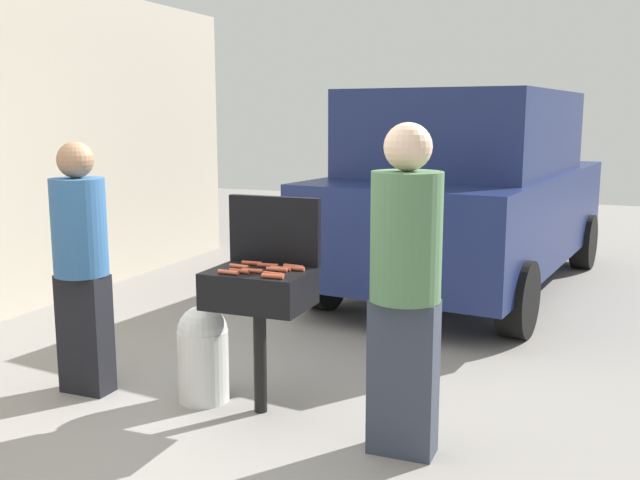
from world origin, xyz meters
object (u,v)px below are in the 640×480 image
object	(u,v)px
hot_dog_11	(228,272)
parked_minivan	(469,190)
hot_dog_5	(277,269)
person_left	(81,259)
hot_dog_2	(274,274)
hot_dog_7	(294,268)
hot_dog_1	(252,271)
hot_dog_3	(268,265)
hot_dog_9	(272,276)
hot_dog_10	(294,267)
hot_dog_0	(281,269)
bbq_grill	(259,294)
hot_dog_6	(239,266)
person_right	(405,279)
hot_dog_8	(252,263)
propane_tank	(203,352)
hot_dog_4	(239,271)

from	to	relation	value
hot_dog_11	parked_minivan	bearing A→B (deg)	79.95
hot_dog_5	person_left	distance (m)	1.32
hot_dog_2	hot_dog_7	xyz separation A→B (m)	(0.04, 0.19, 0.00)
hot_dog_5	parked_minivan	world-z (taller)	parked_minivan
hot_dog_1	hot_dog_3	size ratio (longest dim) A/B	1.00
hot_dog_5	hot_dog_9	distance (m)	0.19
hot_dog_10	hot_dog_0	bearing A→B (deg)	-121.67
hot_dog_7	hot_dog_11	bearing A→B (deg)	-143.01
bbq_grill	hot_dog_6	xyz separation A→B (m)	(-0.13, 0.01, 0.15)
person_right	hot_dog_8	bearing A→B (deg)	-12.32
hot_dog_7	hot_dog_10	size ratio (longest dim) A/B	1.00
hot_dog_5	hot_dog_11	world-z (taller)	same
hot_dog_6	hot_dog_7	bearing A→B (deg)	11.75
person_left	hot_dog_10	bearing A→B (deg)	-3.20
hot_dog_6	propane_tank	size ratio (longest dim) A/B	0.21
hot_dog_8	hot_dog_10	xyz separation A→B (m)	(0.28, 0.00, 0.00)
hot_dog_5	hot_dog_8	bearing A→B (deg)	154.27
bbq_grill	propane_tank	world-z (taller)	bbq_grill
hot_dog_2	propane_tank	distance (m)	0.82
hot_dog_6	hot_dog_8	bearing A→B (deg)	76.93
hot_dog_5	hot_dog_10	size ratio (longest dim) A/B	1.00
hot_dog_0	hot_dog_6	distance (m)	0.26
hot_dog_7	hot_dog_0	bearing A→B (deg)	-157.40
parked_minivan	hot_dog_7	bearing A→B (deg)	91.47
bbq_grill	hot_dog_4	xyz separation A→B (m)	(-0.07, -0.11, 0.15)
hot_dog_3	hot_dog_8	xyz separation A→B (m)	(-0.12, 0.02, 0.00)
hot_dog_0	hot_dog_9	bearing A→B (deg)	-78.16
bbq_grill	person_right	size ratio (longest dim) A/B	0.50
hot_dog_1	hot_dog_8	size ratio (longest dim) A/B	1.00
hot_dog_1	person_right	distance (m)	0.97
hot_dog_2	hot_dog_6	size ratio (longest dim) A/B	1.00
hot_dog_6	parked_minivan	xyz separation A→B (m)	(0.70, 3.70, 0.13)
hot_dog_4	hot_dog_6	distance (m)	0.13
bbq_grill	hot_dog_1	bearing A→B (deg)	-94.86
hot_dog_3	person_right	world-z (taller)	person_right
hot_dog_7	hot_dog_3	bearing A→B (deg)	172.97
hot_dog_7	hot_dog_10	bearing A→B (deg)	115.88
hot_dog_2	parked_minivan	distance (m)	3.85
hot_dog_1	hot_dog_2	xyz separation A→B (m)	(0.16, -0.04, 0.00)
hot_dog_5	hot_dog_6	xyz separation A→B (m)	(-0.25, -0.01, 0.00)
person_left	parked_minivan	xyz separation A→B (m)	(1.77, 3.84, 0.14)
hot_dog_0	parked_minivan	size ratio (longest dim) A/B	0.03
hot_dog_5	hot_dog_11	distance (m)	0.29
hot_dog_1	hot_dog_8	distance (m)	0.22
hot_dog_10	hot_dog_9	bearing A→B (deg)	-90.91
bbq_grill	parked_minivan	distance (m)	3.76
hot_dog_7	hot_dog_5	bearing A→B (deg)	-144.01
hot_dog_10	person_left	size ratio (longest dim) A/B	0.08
hot_dog_2	hot_dog_5	world-z (taller)	same
hot_dog_6	hot_dog_10	bearing A→B (deg)	20.88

